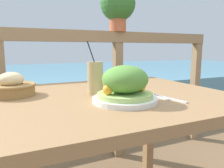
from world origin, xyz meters
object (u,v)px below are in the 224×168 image
at_px(salad_plate, 125,86).
at_px(drink_glass, 95,78).
at_px(potted_plant, 118,5).
at_px(bread_basket, 11,87).

height_order(salad_plate, drink_glass, drink_glass).
distance_m(drink_glass, potted_plant, 1.01).
distance_m(salad_plate, drink_glass, 0.20).
bearing_deg(potted_plant, salad_plate, -114.52).
distance_m(bread_basket, potted_plant, 1.17).
xyz_separation_m(salad_plate, drink_glass, (-0.05, 0.20, 0.01)).
bearing_deg(potted_plant, drink_glass, -123.07).
relative_size(salad_plate, drink_glass, 1.07).
relative_size(drink_glass, bread_basket, 1.15).
bearing_deg(bread_basket, salad_plate, -37.86).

